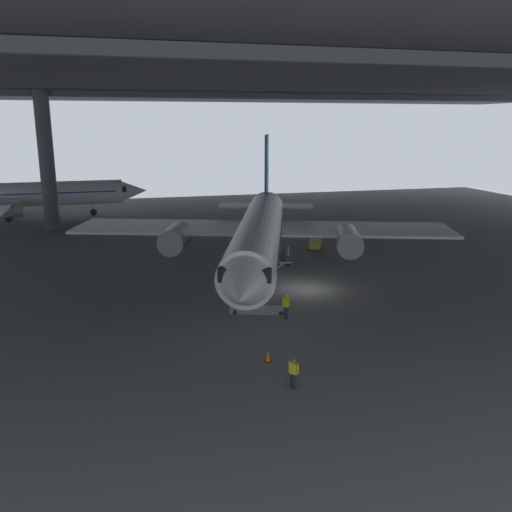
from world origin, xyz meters
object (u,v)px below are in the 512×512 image
Objects in this scene: airplane_main at (260,233)px; crew_worker_by_stairs at (286,305)px; airplane_distant at (23,195)px; crew_worker_near_nose at (294,372)px; traffic_cone_orange at (268,356)px; boarding_stairs at (259,301)px; baggage_tug at (315,244)px.

airplane_main reaches higher than crew_worker_by_stairs.
crew_worker_by_stairs is 49.76m from airplane_distant.
crew_worker_near_nose is 2.61× the size of traffic_cone_orange.
crew_worker_near_nose is at bearing -100.55° from airplane_main.
airplane_main is at bearing -54.58° from airplane_distant.
boarding_stairs is 47.46m from airplane_distant.
airplane_distant is (-23.44, 32.97, -0.21)m from airplane_main.
baggage_tug reaches higher than traffic_cone_orange.
crew_worker_near_nose is 0.63× the size of baggage_tug.
crew_worker_by_stairs is 0.06× the size of airplane_distant.
baggage_tug is at bearing 67.12° from crew_worker_near_nose.
boarding_stairs is 2.94× the size of crew_worker_near_nose.
airplane_distant is at bearing 110.15° from crew_worker_near_nose.
airplane_main is 40.45m from airplane_distant.
traffic_cone_orange is at bearing -103.58° from airplane_main.
boarding_stairs is 7.89m from traffic_cone_orange.
airplane_distant is at bearing 116.40° from crew_worker_by_stairs.
airplane_distant is 53.92m from traffic_cone_orange.
airplane_main is at bearing -138.94° from baggage_tug.
boarding_stairs reaches higher than baggage_tug.
boarding_stairs is at bearing -105.12° from airplane_main.
crew_worker_near_nose is 29.49m from baggage_tug.
airplane_distant is 52.63× the size of traffic_cone_orange.
boarding_stairs is at bearing 122.64° from crew_worker_by_stairs.
baggage_tug is at bearing 63.74° from traffic_cone_orange.
airplane_main reaches higher than traffic_cone_orange.
traffic_cone_orange is 26.73m from baggage_tug.
crew_worker_by_stairs is at bearing -63.60° from airplane_distant.
airplane_distant is at bearing 139.76° from baggage_tug.
baggage_tug is at bearing -40.24° from airplane_distant.
crew_worker_near_nose is 0.05× the size of airplane_distant.
crew_worker_by_stairs reaches higher than baggage_tug.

